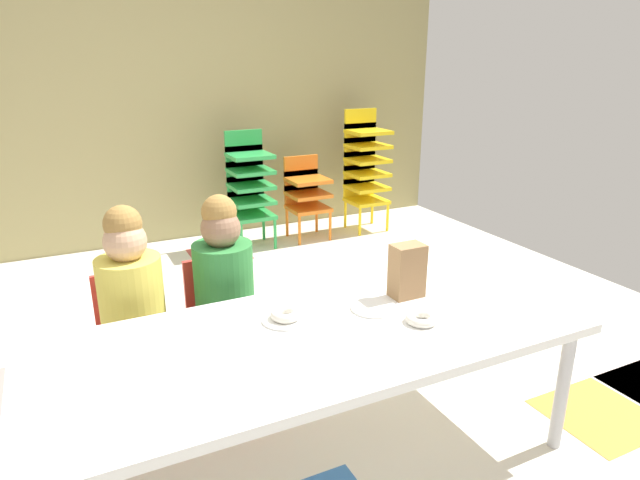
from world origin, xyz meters
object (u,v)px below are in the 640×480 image
kid_chair_orange_stack (306,191)px  donut_powdered_on_plate (286,314)px  kid_chair_yellow_stack (365,164)px  paper_plate_near_edge (286,319)px  craft_table (315,343)px  paper_bag_brown (407,271)px  seated_child_near_camera (131,293)px  donut_powdered_loose (421,319)px  kid_chair_green_stack (249,183)px  seated_child_middle_seat (223,277)px  paper_plate_center_table (374,308)px

kid_chair_orange_stack → donut_powdered_on_plate: size_ratio=5.99×
kid_chair_yellow_stack → paper_plate_near_edge: kid_chair_yellow_stack is taller
craft_table → kid_chair_orange_stack: 2.75m
paper_bag_brown → paper_plate_near_edge: bearing=178.5°
craft_table → donut_powdered_on_plate: size_ratio=17.12×
seated_child_near_camera → donut_powdered_loose: bearing=-38.5°
seated_child_near_camera → donut_powdered_on_plate: 0.69m
kid_chair_green_stack → paper_plate_near_edge: size_ratio=5.11×
craft_table → donut_powdered_loose: size_ratio=16.45×
seated_child_middle_seat → paper_plate_near_edge: size_ratio=5.10×
kid_chair_yellow_stack → donut_powdered_on_plate: bearing=-126.3°
craft_table → kid_chair_yellow_stack: (1.69, 2.51, 0.07)m
seated_child_middle_seat → paper_bag_brown: 0.80m
donut_powdered_loose → seated_child_near_camera: bearing=141.5°
seated_child_middle_seat → kid_chair_green_stack: 2.03m
kid_chair_green_stack → kid_chair_orange_stack: kid_chair_green_stack is taller
donut_powdered_on_plate → donut_powdered_loose: bearing=-28.3°
seated_child_near_camera → kid_chair_orange_stack: bearing=48.6°
paper_plate_near_edge → donut_powdered_on_plate: donut_powdered_on_plate is taller
craft_table → paper_bag_brown: (0.47, 0.12, 0.15)m
seated_child_near_camera → paper_plate_center_table: 0.99m
craft_table → kid_chair_green_stack: bearing=75.9°
kid_chair_green_stack → donut_powdered_loose: kid_chair_green_stack is taller
kid_chair_orange_stack → donut_powdered_loose: (-0.74, -2.61, 0.17)m
kid_chair_green_stack → kid_chair_orange_stack: 0.51m
paper_bag_brown → kid_chair_green_stack: bearing=86.2°
paper_bag_brown → seated_child_near_camera: bearing=153.2°
paper_bag_brown → seated_child_middle_seat: bearing=140.5°
craft_table → kid_chair_green_stack: size_ratio=2.11×
kid_chair_orange_stack → kid_chair_yellow_stack: bearing=0.1°
kid_chair_green_stack → paper_bag_brown: bearing=-93.8°
seated_child_middle_seat → paper_plate_near_edge: seated_child_middle_seat is taller
craft_table → kid_chair_yellow_stack: size_ratio=1.87×
kid_chair_green_stack → paper_bag_brown: 2.40m
kid_chair_green_stack → paper_plate_center_table: bearing=-98.0°
seated_child_near_camera → kid_chair_yellow_stack: bearing=40.3°
kid_chair_orange_stack → paper_plate_center_table: size_ratio=3.78×
paper_plate_near_edge → paper_plate_center_table: size_ratio=1.00×
seated_child_middle_seat → kid_chair_orange_stack: bearing=56.0°
paper_plate_center_table → seated_child_middle_seat: bearing=128.0°
seated_child_middle_seat → donut_powdered_on_plate: 0.50m
paper_plate_near_edge → paper_plate_center_table: (0.34, -0.06, 0.00)m
seated_child_near_camera → kid_chair_green_stack: size_ratio=1.00×
paper_plate_near_edge → donut_powdered_on_plate: 0.02m
craft_table → seated_child_near_camera: (-0.53, 0.63, 0.05)m
seated_child_near_camera → donut_powdered_on_plate: bearing=-45.8°
kid_chair_yellow_stack → kid_chair_green_stack: bearing=-180.0°
seated_child_near_camera → kid_chair_green_stack: 2.21m
kid_chair_green_stack → donut_powdered_loose: (-0.24, -2.61, 0.05)m
kid_chair_yellow_stack → seated_child_near_camera: bearing=-139.7°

